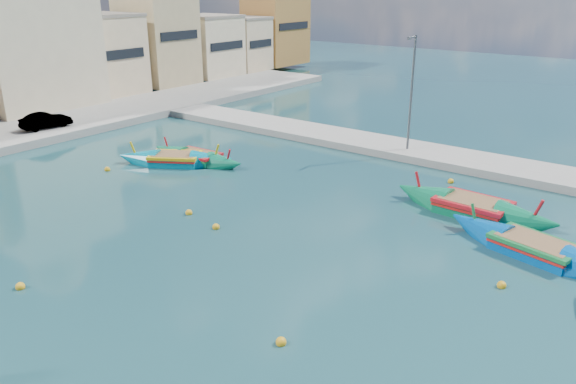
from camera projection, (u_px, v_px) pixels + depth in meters
ground at (349, 287)px, 21.83m from camera, size 160.00×160.00×0.00m
east_quay at (498, 167)px, 35.22m from camera, size 4.00×70.00×0.50m
church_block at (18, 15)px, 48.87m from camera, size 10.00×10.00×19.10m
quay_street_lamp at (411, 93)px, 36.74m from camera, size 1.18×0.16×8.00m
luzzu_cyan_mid at (197, 158)px, 36.98m from camera, size 2.29×7.73×2.26m
luzzu_green at (175, 160)px, 36.44m from camera, size 5.73×7.74×2.46m
luzzu_blue_south at (535, 249)px, 24.30m from camera, size 3.98×8.96×2.52m
luzzu_cyan_south at (472, 209)px, 28.59m from camera, size 2.69×8.94×2.75m
mooring_buoys at (250, 231)px, 26.54m from camera, size 22.16×24.74×0.36m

